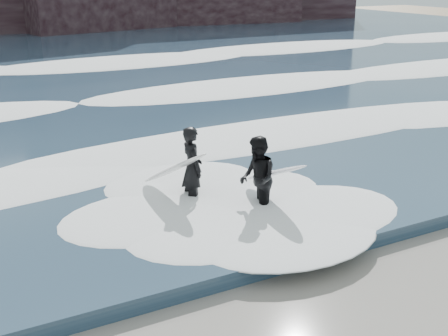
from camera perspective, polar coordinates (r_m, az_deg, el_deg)
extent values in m
cube|color=#243A4D|center=(33.38, -21.34, 10.10)|extent=(90.00, 52.00, 0.30)
ellipsoid|color=white|center=(14.09, -10.83, 0.82)|extent=(60.00, 3.20, 0.20)
ellipsoid|color=white|center=(20.67, -16.71, 6.34)|extent=(60.00, 4.00, 0.24)
ellipsoid|color=white|center=(29.41, -20.39, 9.71)|extent=(60.00, 4.80, 0.30)
imported|color=black|center=(11.79, -3.25, 0.00)|extent=(0.46, 0.67, 1.79)
ellipsoid|color=white|center=(11.67, -5.14, -0.07)|extent=(1.18, 1.98, 1.14)
imported|color=black|center=(11.25, 3.41, -1.11)|extent=(0.90, 1.02, 1.74)
ellipsoid|color=white|center=(11.44, 5.22, -0.47)|extent=(0.69, 1.90, 0.91)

